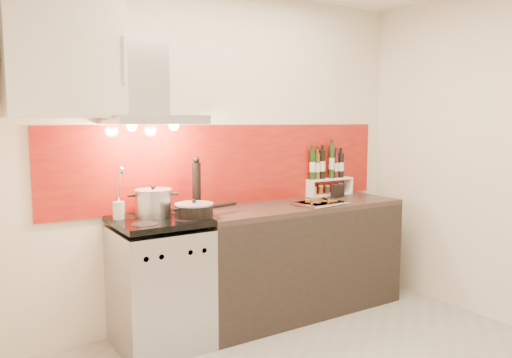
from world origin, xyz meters
TOP-DOWN VIEW (x-y plane):
  - back_wall at (0.00, 1.40)m, footprint 3.40×0.02m
  - left_wall at (-1.70, 0.00)m, footprint 0.02×2.80m
  - backsplash at (0.05, 1.39)m, footprint 3.00×0.02m
  - range_stove at (-0.70, 1.10)m, footprint 0.60×0.60m
  - counter at (0.50, 1.10)m, footprint 1.80×0.60m
  - range_hood at (-0.70, 1.24)m, footprint 0.62×0.50m
  - upper_cabinet at (-1.25, 1.22)m, footprint 0.70×0.35m
  - stock_pot at (-0.70, 1.19)m, footprint 0.26×0.26m
  - saute_pan at (-0.47, 1.00)m, footprint 0.52×0.27m
  - utensil_jar at (-0.94, 1.19)m, footprint 0.08×0.12m
  - pepper_mill at (-0.35, 1.22)m, footprint 0.06×0.06m
  - step_shelf at (1.02, 1.34)m, footprint 0.47×0.13m
  - caddy_box at (1.01, 1.20)m, footprint 0.13×0.07m
  - baking_tray at (0.62, 0.98)m, footprint 0.42×0.34m

SIDE VIEW (x-z plane):
  - range_stove at x=-0.70m, z-range -0.01..0.90m
  - counter at x=0.50m, z-range 0.00..0.90m
  - baking_tray at x=0.62m, z-range 0.90..0.93m
  - saute_pan at x=-0.47m, z-range 0.90..1.02m
  - caddy_box at x=1.01m, z-range 0.91..1.01m
  - stock_pot at x=-0.70m, z-range 0.89..1.12m
  - utensil_jar at x=-0.94m, z-range 0.83..1.20m
  - step_shelf at x=1.02m, z-range 0.86..1.32m
  - pepper_mill at x=-0.35m, z-range 0.89..1.31m
  - backsplash at x=0.05m, z-range 0.90..1.54m
  - back_wall at x=0.00m, z-range 0.00..2.60m
  - left_wall at x=-1.70m, z-range 0.00..2.60m
  - range_hood at x=-0.70m, z-range 1.44..2.05m
  - upper_cabinet at x=-1.25m, z-range 1.59..2.31m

